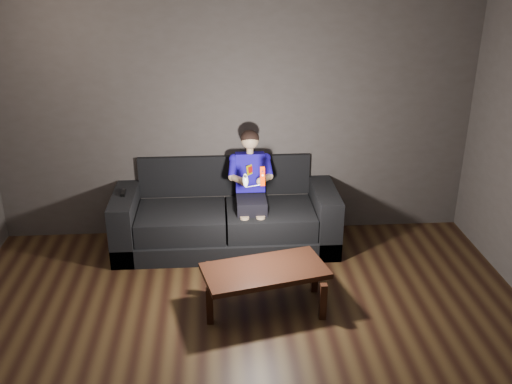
{
  "coord_description": "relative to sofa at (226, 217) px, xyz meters",
  "views": [
    {
      "loc": [
        -0.19,
        -3.22,
        2.88
      ],
      "look_at": [
        0.15,
        1.55,
        0.85
      ],
      "focal_mm": 40.0,
      "sensor_mm": 36.0,
      "label": 1
    }
  ],
  "objects": [
    {
      "name": "wii_remote_red",
      "position": [
        0.34,
        -0.49,
        0.65
      ],
      "size": [
        0.04,
        0.07,
        0.19
      ],
      "color": "red",
      "rests_on": "child"
    },
    {
      "name": "back_wall",
      "position": [
        0.12,
        0.29,
        1.06
      ],
      "size": [
        5.0,
        0.04,
        2.7
      ],
      "primitive_type": "cube",
      "color": "#3F3836",
      "rests_on": "ground"
    },
    {
      "name": "sofa",
      "position": [
        0.0,
        0.0,
        0.0
      ],
      "size": [
        2.28,
        0.99,
        0.88
      ],
      "color": "black",
      "rests_on": "floor"
    },
    {
      "name": "coffee_table",
      "position": [
        0.31,
        -1.23,
        0.04
      ],
      "size": [
        1.14,
        0.75,
        0.38
      ],
      "color": "black",
      "rests_on": "floor"
    },
    {
      "name": "child",
      "position": [
        0.26,
        -0.06,
        0.44
      ],
      "size": [
        0.45,
        0.55,
        1.1
      ],
      "color": "black",
      "rests_on": "sofa"
    },
    {
      "name": "nunchuk_white",
      "position": [
        0.18,
        -0.49,
        0.61
      ],
      "size": [
        0.06,
        0.09,
        0.14
      ],
      "color": "silver",
      "rests_on": "child"
    },
    {
      "name": "wii_remote_black",
      "position": [
        -1.03,
        -0.08,
        0.35
      ],
      "size": [
        0.05,
        0.15,
        0.03
      ],
      "color": "black",
      "rests_on": "sofa"
    }
  ]
}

